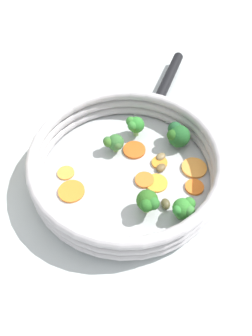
{
  "coord_description": "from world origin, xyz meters",
  "views": [
    {
      "loc": [
        0.12,
        0.34,
        0.5
      ],
      "look_at": [
        0.0,
        0.0,
        0.03
      ],
      "focal_mm": 35.0,
      "sensor_mm": 36.0,
      "label": 1
    }
  ],
  "objects_px": {
    "carrot_slice_4": "(194,187)",
    "carrot_slice_5": "(144,180)",
    "carrot_slice_2": "(71,191)",
    "broccoli_floret_2": "(135,125)",
    "broccoli_floret_1": "(178,135)",
    "skillet": "(126,175)",
    "carrot_slice_0": "(157,183)",
    "carrot_slice_1": "(66,173)",
    "broccoli_floret_3": "(148,202)",
    "broccoli_floret_0": "(184,208)",
    "mushroom_piece_1": "(166,204)",
    "mushroom_piece_2": "(161,168)",
    "mushroom_piece_0": "(161,157)",
    "carrot_slice_3": "(194,168)",
    "broccoli_floret_4": "(113,143)",
    "carrot_slice_6": "(159,163)",
    "carrot_slice_7": "(134,150)"
  },
  "relations": [
    {
      "from": "carrot_slice_0",
      "to": "carrot_slice_3",
      "type": "height_order",
      "value": "carrot_slice_3"
    },
    {
      "from": "carrot_slice_4",
      "to": "broccoli_floret_2",
      "type": "xyz_separation_m",
      "value": [
        0.06,
        -0.16,
        0.03
      ]
    },
    {
      "from": "carrot_slice_2",
      "to": "mushroom_piece_0",
      "type": "relative_size",
      "value": 2.22
    },
    {
      "from": "broccoli_floret_1",
      "to": "broccoli_floret_2",
      "type": "distance_m",
      "value": 0.09
    },
    {
      "from": "carrot_slice_0",
      "to": "mushroom_piece_2",
      "type": "relative_size",
      "value": 1.91
    },
    {
      "from": "skillet",
      "to": "broccoli_floret_2",
      "type": "distance_m",
      "value": 0.1
    },
    {
      "from": "carrot_slice_4",
      "to": "carrot_slice_7",
      "type": "bearing_deg",
      "value": -59.01
    },
    {
      "from": "carrot_slice_7",
      "to": "mushroom_piece_0",
      "type": "height_order",
      "value": "mushroom_piece_0"
    },
    {
      "from": "broccoli_floret_0",
      "to": "carrot_slice_0",
      "type": "bearing_deg",
      "value": -79.51
    },
    {
      "from": "carrot_slice_2",
      "to": "broccoli_floret_2",
      "type": "distance_m",
      "value": 0.18
    },
    {
      "from": "broccoli_floret_4",
      "to": "carrot_slice_7",
      "type": "bearing_deg",
      "value": 161.55
    },
    {
      "from": "broccoli_floret_2",
      "to": "carrot_slice_7",
      "type": "bearing_deg",
      "value": 68.58
    },
    {
      "from": "broccoli_floret_3",
      "to": "broccoli_floret_2",
      "type": "bearing_deg",
      "value": -103.61
    },
    {
      "from": "carrot_slice_1",
      "to": "broccoli_floret_1",
      "type": "relative_size",
      "value": 0.62
    },
    {
      "from": "carrot_slice_2",
      "to": "carrot_slice_5",
      "type": "relative_size",
      "value": 1.36
    },
    {
      "from": "carrot_slice_7",
      "to": "broccoli_floret_3",
      "type": "distance_m",
      "value": 0.14
    },
    {
      "from": "carrot_slice_3",
      "to": "mushroom_piece_2",
      "type": "bearing_deg",
      "value": -18.11
    },
    {
      "from": "carrot_slice_0",
      "to": "carrot_slice_2",
      "type": "xyz_separation_m",
      "value": [
        0.15,
        -0.03,
        0.0
      ]
    },
    {
      "from": "carrot_slice_3",
      "to": "carrot_slice_2",
      "type": "bearing_deg",
      "value": -6.38
    },
    {
      "from": "broccoli_floret_0",
      "to": "broccoli_floret_4",
      "type": "height_order",
      "value": "broccoli_floret_0"
    },
    {
      "from": "broccoli_floret_0",
      "to": "broccoli_floret_1",
      "type": "xyz_separation_m",
      "value": [
        -0.06,
        -0.15,
        0.0
      ]
    },
    {
      "from": "skillet",
      "to": "mushroom_piece_0",
      "type": "height_order",
      "value": "mushroom_piece_0"
    },
    {
      "from": "carrot_slice_2",
      "to": "carrot_slice_7",
      "type": "height_order",
      "value": "same"
    },
    {
      "from": "carrot_slice_6",
      "to": "broccoli_floret_0",
      "type": "relative_size",
      "value": 0.7
    },
    {
      "from": "carrot_slice_1",
      "to": "broccoli_floret_2",
      "type": "relative_size",
      "value": 0.72
    },
    {
      "from": "broccoli_floret_0",
      "to": "carrot_slice_1",
      "type": "bearing_deg",
      "value": -43.14
    },
    {
      "from": "carrot_slice_4",
      "to": "carrot_slice_5",
      "type": "xyz_separation_m",
      "value": [
        0.08,
        -0.04,
        0.0
      ]
    },
    {
      "from": "carrot_slice_4",
      "to": "broccoli_floret_1",
      "type": "height_order",
      "value": "broccoli_floret_1"
    },
    {
      "from": "carrot_slice_4",
      "to": "mushroom_piece_2",
      "type": "height_order",
      "value": "mushroom_piece_2"
    },
    {
      "from": "carrot_slice_0",
      "to": "broccoli_floret_0",
      "type": "distance_m",
      "value": 0.08
    },
    {
      "from": "mushroom_piece_0",
      "to": "broccoli_floret_1",
      "type": "bearing_deg",
      "value": -151.85
    },
    {
      "from": "broccoli_floret_2",
      "to": "mushroom_piece_2",
      "type": "relative_size",
      "value": 2.1
    },
    {
      "from": "carrot_slice_3",
      "to": "skillet",
      "type": "bearing_deg",
      "value": -15.08
    },
    {
      "from": "carrot_slice_4",
      "to": "broccoli_floret_3",
      "type": "bearing_deg",
      "value": 9.7
    },
    {
      "from": "skillet",
      "to": "carrot_slice_0",
      "type": "xyz_separation_m",
      "value": [
        -0.04,
        0.04,
        0.01
      ]
    },
    {
      "from": "broccoli_floret_4",
      "to": "mushroom_piece_0",
      "type": "relative_size",
      "value": 1.82
    },
    {
      "from": "broccoli_floret_0",
      "to": "broccoli_floret_3",
      "type": "relative_size",
      "value": 0.89
    },
    {
      "from": "skillet",
      "to": "carrot_slice_5",
      "type": "distance_m",
      "value": 0.04
    },
    {
      "from": "mushroom_piece_1",
      "to": "mushroom_piece_2",
      "type": "relative_size",
      "value": 0.99
    },
    {
      "from": "carrot_slice_4",
      "to": "carrot_slice_2",
      "type": "bearing_deg",
      "value": -17.16
    },
    {
      "from": "carrot_slice_4",
      "to": "mushroom_piece_1",
      "type": "relative_size",
      "value": 1.62
    },
    {
      "from": "carrot_slice_1",
      "to": "carrot_slice_5",
      "type": "distance_m",
      "value": 0.15
    },
    {
      "from": "carrot_slice_1",
      "to": "carrot_slice_5",
      "type": "height_order",
      "value": "carrot_slice_5"
    },
    {
      "from": "carrot_slice_6",
      "to": "broccoli_floret_3",
      "type": "xyz_separation_m",
      "value": [
        0.06,
        0.09,
        0.03
      ]
    },
    {
      "from": "skillet",
      "to": "carrot_slice_5",
      "type": "relative_size",
      "value": 9.42
    },
    {
      "from": "broccoli_floret_1",
      "to": "mushroom_piece_0",
      "type": "relative_size",
      "value": 2.4
    },
    {
      "from": "carrot_slice_0",
      "to": "broccoli_floret_4",
      "type": "bearing_deg",
      "value": -63.42
    },
    {
      "from": "carrot_slice_3",
      "to": "carrot_slice_6",
      "type": "distance_m",
      "value": 0.07
    },
    {
      "from": "carrot_slice_6",
      "to": "mushroom_piece_0",
      "type": "distance_m",
      "value": 0.01
    },
    {
      "from": "carrot_slice_3",
      "to": "broccoli_floret_4",
      "type": "relative_size",
      "value": 1.22
    }
  ]
}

